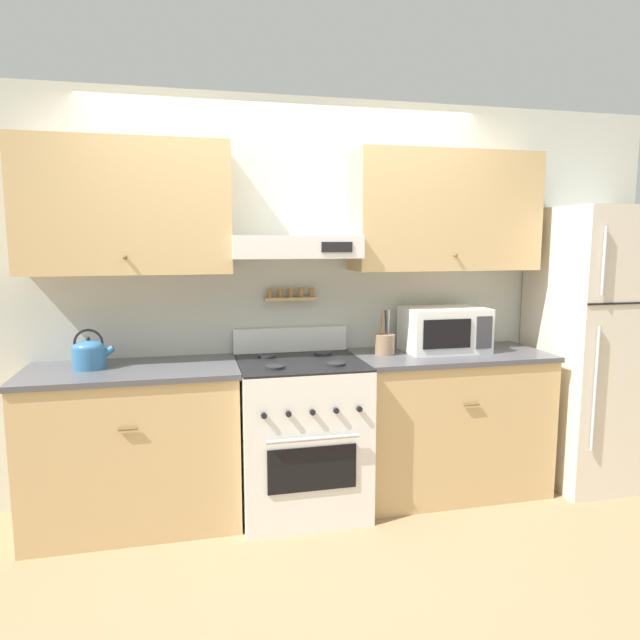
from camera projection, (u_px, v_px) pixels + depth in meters
name	position (u px, v px, depth m)	size (l,w,h in m)	color
ground_plane	(310.00, 529.00, 3.29)	(16.00, 16.00, 0.00)	#937551
wall_back	(292.00, 267.00, 3.65)	(5.20, 0.46, 2.55)	silver
counter_left	(135.00, 446.00, 3.32)	(1.20, 0.63, 0.93)	tan
counter_right	(448.00, 421.00, 3.76)	(1.25, 0.63, 0.93)	tan
stove_range	(300.00, 434.00, 3.50)	(0.75, 0.71, 1.09)	white
refrigerator	(594.00, 347.00, 3.88)	(0.70, 0.72, 1.87)	beige
tea_kettle	(89.00, 353.00, 3.23)	(0.24, 0.18, 0.23)	teal
microwave	(444.00, 329.00, 3.73)	(0.53, 0.35, 0.29)	white
utensil_crock	(385.00, 343.00, 3.63)	(0.13, 0.13, 0.28)	#8E7051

